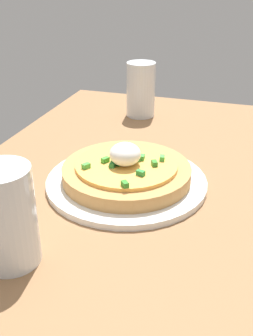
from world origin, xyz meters
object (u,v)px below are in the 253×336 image
plate (126,181)px  cup_near (7,219)px  cup_far (141,92)px  pizza (126,170)px

plate → cup_near: 24.37cm
cup_near → cup_far: (-55.73, 1.02, -0.24)cm
plate → cup_far: 34.47cm
plate → pizza: size_ratio=1.25×
pizza → cup_near: cup_near is taller
cup_far → cup_near: bearing=-1.1°
plate → pizza: (0.05, 0.00, 2.16)cm
pizza → cup_near: 23.92cm
plate → cup_far: bearing=-168.3°
pizza → cup_far: cup_far is taller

